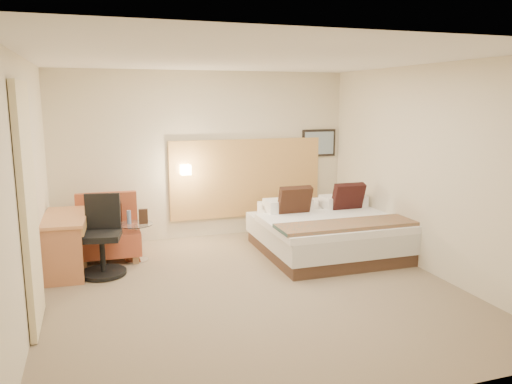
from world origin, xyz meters
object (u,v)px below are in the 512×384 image
object	(u,v)px
side_table	(136,240)
desk	(67,228)
desk_chair	(103,242)
lounge_chair	(108,233)
bed	(329,231)

from	to	relation	value
side_table	desk	world-z (taller)	desk
desk_chair	lounge_chair	bearing A→B (deg)	82.44
bed	lounge_chair	world-z (taller)	bed
bed	side_table	distance (m)	2.80
side_table	desk_chair	distance (m)	0.64
desk	desk_chair	distance (m)	0.53
lounge_chair	side_table	world-z (taller)	lounge_chair
side_table	desk_chair	bearing A→B (deg)	-137.16
bed	desk_chair	bearing A→B (deg)	178.35
lounge_chair	desk_chair	xyz separation A→B (m)	(-0.09, -0.68, 0.06)
side_table	desk_chair	world-z (taller)	desk_chair
bed	side_table	bearing A→B (deg)	169.33
bed	lounge_chair	size ratio (longest dim) A/B	2.27
bed	desk	distance (m)	3.66
bed	lounge_chair	distance (m)	3.21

